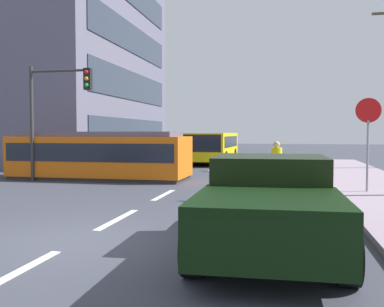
{
  "coord_description": "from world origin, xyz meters",
  "views": [
    {
      "loc": [
        3.62,
        -7.48,
        1.96
      ],
      "look_at": [
        0.44,
        8.32,
        1.2
      ],
      "focal_mm": 41.91,
      "sensor_mm": 36.0,
      "label": 1
    }
  ],
  "objects_px": {
    "streetcar_tram": "(100,155)",
    "traffic_light_mast": "(56,100)",
    "pickup_truck_parked": "(270,203)",
    "stop_sign": "(368,125)",
    "city_bus": "(211,146)",
    "pedestrian_crossing": "(277,163)"
  },
  "relations": [
    {
      "from": "pedestrian_crossing",
      "to": "pickup_truck_parked",
      "type": "height_order",
      "value": "pedestrian_crossing"
    },
    {
      "from": "pickup_truck_parked",
      "to": "traffic_light_mast",
      "type": "xyz_separation_m",
      "value": [
        -8.59,
        8.91,
        2.43
      ]
    },
    {
      "from": "traffic_light_mast",
      "to": "city_bus",
      "type": "bearing_deg",
      "value": 67.88
    },
    {
      "from": "pedestrian_crossing",
      "to": "traffic_light_mast",
      "type": "distance_m",
      "value": 8.97
    },
    {
      "from": "pickup_truck_parked",
      "to": "stop_sign",
      "type": "relative_size",
      "value": 1.75
    },
    {
      "from": "stop_sign",
      "to": "traffic_light_mast",
      "type": "xyz_separation_m",
      "value": [
        -11.37,
        1.79,
        1.03
      ]
    },
    {
      "from": "streetcar_tram",
      "to": "traffic_light_mast",
      "type": "height_order",
      "value": "traffic_light_mast"
    },
    {
      "from": "pedestrian_crossing",
      "to": "traffic_light_mast",
      "type": "relative_size",
      "value": 0.36
    },
    {
      "from": "streetcar_tram",
      "to": "stop_sign",
      "type": "distance_m",
      "value": 10.59
    },
    {
      "from": "traffic_light_mast",
      "to": "pedestrian_crossing",
      "type": "bearing_deg",
      "value": -6.85
    },
    {
      "from": "pedestrian_crossing",
      "to": "stop_sign",
      "type": "bearing_deg",
      "value": -15.37
    },
    {
      "from": "traffic_light_mast",
      "to": "stop_sign",
      "type": "bearing_deg",
      "value": -8.96
    },
    {
      "from": "streetcar_tram",
      "to": "pedestrian_crossing",
      "type": "distance_m",
      "value": 7.67
    },
    {
      "from": "city_bus",
      "to": "stop_sign",
      "type": "height_order",
      "value": "stop_sign"
    },
    {
      "from": "stop_sign",
      "to": "pickup_truck_parked",
      "type": "bearing_deg",
      "value": -111.35
    },
    {
      "from": "city_bus",
      "to": "pickup_truck_parked",
      "type": "distance_m",
      "value": 20.35
    },
    {
      "from": "stop_sign",
      "to": "traffic_light_mast",
      "type": "relative_size",
      "value": 0.63
    },
    {
      "from": "streetcar_tram",
      "to": "pickup_truck_parked",
      "type": "distance_m",
      "value": 12.5
    },
    {
      "from": "streetcar_tram",
      "to": "stop_sign",
      "type": "xyz_separation_m",
      "value": [
        10.08,
        -3.03,
        1.16
      ]
    },
    {
      "from": "city_bus",
      "to": "pickup_truck_parked",
      "type": "relative_size",
      "value": 1.19
    },
    {
      "from": "city_bus",
      "to": "pedestrian_crossing",
      "type": "distance_m",
      "value": 12.74
    },
    {
      "from": "streetcar_tram",
      "to": "city_bus",
      "type": "relative_size",
      "value": 1.25
    }
  ]
}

